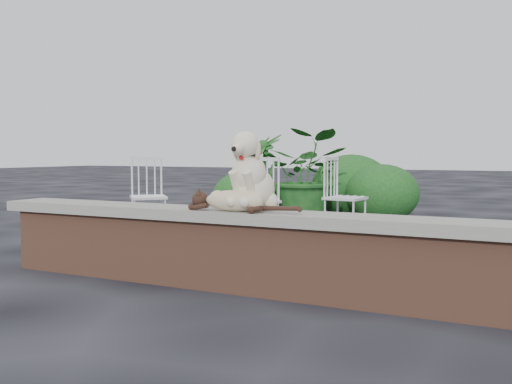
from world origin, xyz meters
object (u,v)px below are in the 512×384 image
at_px(dog, 254,170).
at_px(potted_plant_a, 308,176).
at_px(cat, 234,199).
at_px(chair_b, 255,200).
at_px(chair_a, 148,196).
at_px(potted_plant_b, 264,175).
at_px(chair_e, 345,197).

xyz_separation_m(dog, potted_plant_a, (-1.10, 3.96, -0.20)).
xyz_separation_m(dog, cat, (-0.08, -0.15, -0.20)).
distance_m(cat, chair_b, 2.30).
bearing_deg(chair_a, potted_plant_b, 40.01).
height_order(cat, potted_plant_a, potted_plant_a).
bearing_deg(cat, chair_a, 141.35).
relative_size(chair_e, potted_plant_b, 0.73).
distance_m(chair_a, chair_e, 2.38).
height_order(dog, chair_e, dog).
bearing_deg(chair_a, chair_e, -19.06).
height_order(dog, chair_b, dog).
relative_size(chair_a, potted_plant_a, 0.71).
distance_m(dog, potted_plant_b, 4.92).
bearing_deg(chair_e, dog, -169.50).
relative_size(dog, potted_plant_a, 0.43).
xyz_separation_m(dog, chair_a, (-2.39, 1.93, -0.40)).
xyz_separation_m(chair_e, potted_plant_b, (-1.84, 1.61, 0.17)).
height_order(cat, chair_e, chair_e).
bearing_deg(cat, potted_plant_b, 116.34).
bearing_deg(chair_b, potted_plant_b, 133.87).
distance_m(cat, potted_plant_b, 5.02).
height_order(chair_e, potted_plant_a, potted_plant_a).
height_order(chair_b, potted_plant_a, potted_plant_a).
relative_size(chair_a, potted_plant_b, 0.73).
bearing_deg(potted_plant_b, chair_a, -97.83).
xyz_separation_m(chair_a, potted_plant_b, (0.35, 2.54, 0.17)).
distance_m(chair_a, potted_plant_a, 2.41).
relative_size(dog, chair_e, 0.61).
height_order(dog, chair_a, dog).
relative_size(chair_e, chair_b, 1.00).
bearing_deg(chair_e, cat, -171.21).
bearing_deg(chair_b, potted_plant_a, 114.66).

